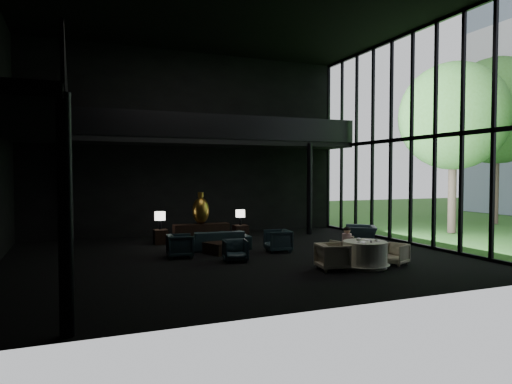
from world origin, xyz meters
name	(u,v)px	position (x,y,z in m)	size (l,w,h in m)	color
floor	(237,257)	(0.00, 0.00, 0.00)	(14.00, 12.00, 0.02)	black
ceiling	(237,5)	(0.00, 0.00, 8.00)	(14.00, 12.00, 0.02)	black
wall_back	(192,144)	(0.00, 6.00, 4.00)	(14.00, 0.04, 8.00)	black
wall_front	(339,107)	(0.00, -6.00, 4.00)	(14.00, 0.04, 8.00)	black
curtain_wall	(412,138)	(6.95, 0.00, 4.00)	(0.20, 12.00, 8.00)	black
mezzanine_left	(27,125)	(-6.00, 0.00, 4.00)	(2.00, 12.00, 0.25)	black
mezzanine_back	(220,143)	(1.00, 5.00, 4.00)	(12.00, 2.00, 0.25)	black
railing_left	(67,104)	(-5.00, 0.00, 4.60)	(0.06, 12.00, 1.00)	black
railing_back	(227,126)	(1.00, 4.00, 4.60)	(12.00, 0.06, 1.00)	black
column_sw	(65,216)	(-5.00, -5.70, 2.00)	(0.24, 0.24, 4.00)	black
column_nw	(70,191)	(-5.00, 5.70, 2.00)	(0.24, 0.24, 4.00)	black
column_ne	(309,189)	(4.80, 4.00, 2.00)	(0.24, 0.24, 4.00)	black
tree_near	(453,117)	(11.00, 2.00, 5.23)	(4.80, 4.80, 7.65)	#382D23
tree_far	(497,111)	(16.00, 4.00, 5.99)	(5.60, 5.60, 8.80)	#382D23
console	(201,233)	(-0.21, 3.63, 0.35)	(2.20, 0.50, 0.70)	black
bronze_urn	(201,210)	(-0.21, 3.70, 1.23)	(0.67, 0.67, 1.25)	olive
side_table_left	(161,237)	(-1.81, 3.63, 0.28)	(0.50, 0.50, 0.55)	black
table_lamp_left	(160,217)	(-1.81, 3.72, 1.03)	(0.40, 0.40, 0.67)	black
side_table_right	(241,232)	(1.39, 3.52, 0.30)	(0.54, 0.54, 0.60)	black
table_lamp_right	(240,214)	(1.39, 3.53, 1.04)	(0.37, 0.37, 0.62)	black
sofa	(217,235)	(-0.18, 1.60, 0.50)	(2.55, 0.75, 1.00)	#162C3B
lounge_armchair_west	(180,244)	(-1.72, 0.59, 0.43)	(0.84, 0.79, 0.87)	#20333F
lounge_armchair_east	(278,239)	(1.62, 0.39, 0.44)	(0.86, 0.81, 0.89)	black
lounge_armchair_south	(235,250)	(-0.31, -0.70, 0.35)	(0.67, 0.63, 0.69)	#2B484D
window_armchair	(361,231)	(4.86, 0.17, 0.58)	(1.32, 0.86, 1.16)	#1B3643
coffee_table	(220,248)	(-0.32, 0.78, 0.19)	(0.85, 0.85, 0.38)	black
dining_table	(365,256)	(2.85, -2.90, 0.33)	(1.42, 1.42, 0.75)	white
dining_chair_north	(346,250)	(2.82, -1.97, 0.36)	(0.71, 0.66, 0.73)	beige
dining_chair_east	(395,254)	(3.90, -2.89, 0.30)	(0.59, 0.55, 0.61)	#C4B586
dining_chair_west	(333,254)	(1.82, -2.84, 0.43)	(0.83, 0.78, 0.86)	tan
child	(347,237)	(2.83, -2.01, 0.76)	(0.29, 0.29, 0.62)	beige
plate_a	(362,242)	(2.62, -3.06, 0.76)	(0.24, 0.24, 0.01)	white
plate_b	(368,240)	(3.06, -2.74, 0.76)	(0.21, 0.21, 0.01)	white
saucer	(377,241)	(3.15, -3.07, 0.76)	(0.16, 0.16, 0.01)	white
coffee_cup	(376,240)	(3.11, -3.06, 0.79)	(0.08, 0.08, 0.06)	white
cereal_bowl	(359,239)	(2.75, -2.72, 0.79)	(0.17, 0.17, 0.08)	white
cream_pot	(371,241)	(2.85, -3.19, 0.78)	(0.06, 0.06, 0.07)	#99999E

